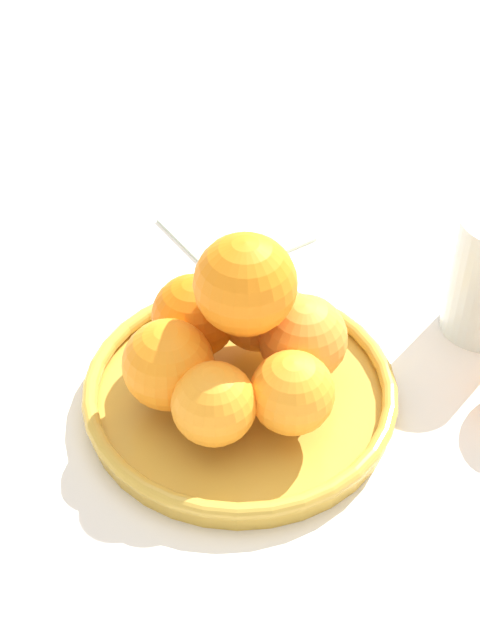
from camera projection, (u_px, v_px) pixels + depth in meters
ground_plane at (240, 403)px, 0.76m from camera, size 4.00×4.00×0.00m
fruit_bowl at (240, 392)px, 0.75m from camera, size 0.27×0.27×0.03m
orange_pile at (239, 337)px, 0.71m from camera, size 0.18×0.18×0.14m
napkin_folded at (236, 228)px, 0.94m from camera, size 0.12×0.12×0.01m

